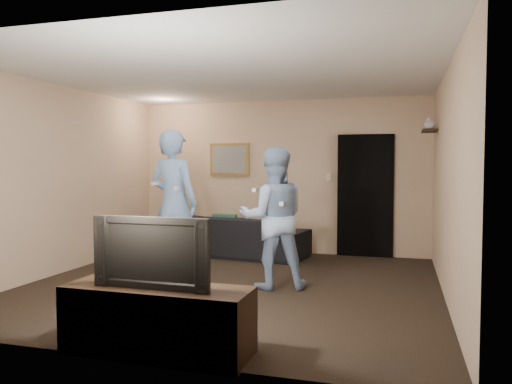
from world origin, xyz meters
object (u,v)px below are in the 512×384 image
(wii_player_left, at_px, (174,203))
(wii_player_right, at_px, (273,218))
(tv_console, at_px, (157,320))
(sofa, at_px, (239,236))
(television, at_px, (157,251))

(wii_player_left, xyz_separation_m, wii_player_right, (1.47, -0.31, -0.13))
(tv_console, bearing_deg, sofa, 100.37)
(sofa, height_order, television, television)
(sofa, xyz_separation_m, wii_player_right, (1.08, -1.94, 0.53))
(sofa, height_order, tv_console, sofa)
(television, distance_m, wii_player_left, 2.82)
(tv_console, xyz_separation_m, wii_player_left, (-1.10, 2.60, 0.73))
(sofa, relative_size, tv_console, 1.47)
(sofa, relative_size, wii_player_right, 1.32)
(television, bearing_deg, sofa, 100.37)
(wii_player_left, bearing_deg, wii_player_right, -11.83)
(wii_player_left, bearing_deg, tv_console, -67.06)
(tv_console, xyz_separation_m, television, (0.00, 0.00, 0.56))
(tv_console, bearing_deg, wii_player_right, 81.61)
(television, xyz_separation_m, wii_player_right, (0.37, 2.29, 0.05))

